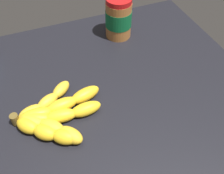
# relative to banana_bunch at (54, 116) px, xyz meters

# --- Properties ---
(ground_plane) EXTENTS (0.89, 0.77, 0.04)m
(ground_plane) POSITION_rel_banana_bunch_xyz_m (0.12, 0.02, -0.04)
(ground_plane) COLOR black
(banana_bunch) EXTENTS (0.23, 0.21, 0.04)m
(banana_bunch) POSITION_rel_banana_bunch_xyz_m (0.00, 0.00, 0.00)
(banana_bunch) COLOR yellow
(banana_bunch) RESTS_ON ground_plane
(peanut_butter_jar) EXTENTS (0.08, 0.08, 0.13)m
(peanut_butter_jar) POSITION_rel_banana_bunch_xyz_m (0.28, 0.26, 0.05)
(peanut_butter_jar) COLOR #9E602D
(peanut_butter_jar) RESTS_ON ground_plane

